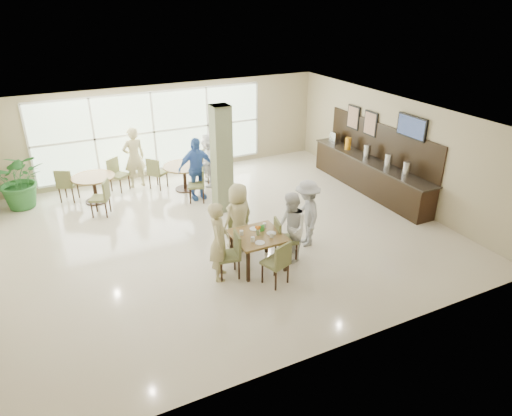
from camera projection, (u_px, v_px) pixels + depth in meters
name	position (u px, v px, depth m)	size (l,w,h in m)	color
ground	(227.00, 231.00, 11.11)	(10.00, 10.00, 0.00)	beige
room_shell	(225.00, 165.00, 10.38)	(10.00, 10.00, 10.00)	white
window_bank	(154.00, 132.00, 13.93)	(7.00, 0.04, 7.00)	silver
column	(222.00, 160.00, 11.64)	(0.45, 0.45, 2.80)	#666949
main_table	(258.00, 239.00, 9.43)	(1.01, 1.01, 0.75)	brown
round_table_left	(94.00, 182.00, 12.44)	(1.15, 1.15, 0.75)	brown
round_table_right	(184.00, 170.00, 13.21)	(1.20, 1.20, 0.75)	brown
chairs_main_table	(257.00, 247.00, 9.51)	(1.92, 2.04, 0.95)	brown
chairs_table_left	(96.00, 185.00, 12.50)	(2.04, 2.06, 0.95)	brown
chairs_table_right	(187.00, 174.00, 13.24)	(2.11, 2.00, 0.95)	brown
tabletop_clutter	(259.00, 232.00, 9.37)	(0.72, 0.78, 0.21)	white
buffet_counter	(370.00, 173.00, 13.15)	(0.64, 4.70, 1.95)	black
wall_tv	(412.00, 127.00, 11.66)	(0.06, 1.00, 0.58)	black
framed_art_a	(370.00, 124.00, 13.09)	(0.05, 0.55, 0.70)	black
framed_art_b	(353.00, 117.00, 13.74)	(0.05, 0.55, 0.70)	black
potted_plant	(20.00, 180.00, 12.05)	(1.40, 1.40, 1.56)	#2B6D30
teen_left	(219.00, 241.00, 8.99)	(0.61, 0.40, 1.66)	tan
teen_far	(238.00, 217.00, 10.10)	(0.76, 0.41, 1.55)	tan
teen_right	(291.00, 228.00, 9.62)	(0.75, 0.59, 1.55)	white
teen_standing	(307.00, 213.00, 10.24)	(1.01, 0.58, 1.56)	#A3A4A6
adult_a	(196.00, 169.00, 12.53)	(1.03, 0.59, 1.76)	#406CC0
adult_b	(209.00, 159.00, 13.48)	(1.47, 0.63, 1.58)	white
adult_standing	(134.00, 158.00, 13.28)	(0.66, 0.43, 1.81)	tan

